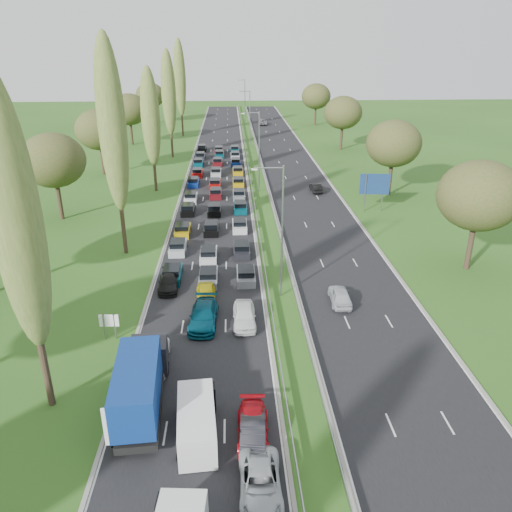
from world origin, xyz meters
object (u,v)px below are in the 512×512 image
object	(u,v)px
white_van_rear	(197,420)
info_sign	(109,323)
near_car_2	(150,359)
blue_lorry	(141,383)
direction_sign	(375,186)
near_car_3	(169,282)

from	to	relation	value
white_van_rear	info_sign	size ratio (longest dim) A/B	2.55
near_car_2	info_sign	xyz separation A→B (m)	(-3.65, 3.95, 0.64)
blue_lorry	near_car_2	bearing A→B (deg)	87.49
white_van_rear	info_sign	world-z (taller)	white_van_rear
white_van_rear	direction_sign	size ratio (longest dim) A/B	1.03
direction_sign	blue_lorry	bearing A→B (deg)	-122.83
near_car_2	blue_lorry	world-z (taller)	blue_lorry
near_car_3	info_sign	size ratio (longest dim) A/B	2.13
near_car_3	blue_lorry	bearing A→B (deg)	-91.03
blue_lorry	info_sign	bearing A→B (deg)	110.33
near_car_3	direction_sign	size ratio (longest dim) A/B	0.86
info_sign	direction_sign	xyz separation A→B (m)	(28.80, 30.52, 2.20)
near_car_2	blue_lorry	bearing A→B (deg)	-89.12
near_car_2	direction_sign	distance (m)	42.76
direction_sign	near_car_2	bearing A→B (deg)	-126.13
near_car_2	direction_sign	world-z (taller)	direction_sign
near_car_2	white_van_rear	size ratio (longest dim) A/B	0.95
near_car_3	direction_sign	distance (m)	33.62
near_car_3	white_van_rear	bearing A→B (deg)	-80.66
near_car_2	direction_sign	xyz separation A→B (m)	(25.15, 34.46, 2.84)
near_car_2	white_van_rear	world-z (taller)	white_van_rear
white_van_rear	near_car_2	bearing A→B (deg)	113.74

